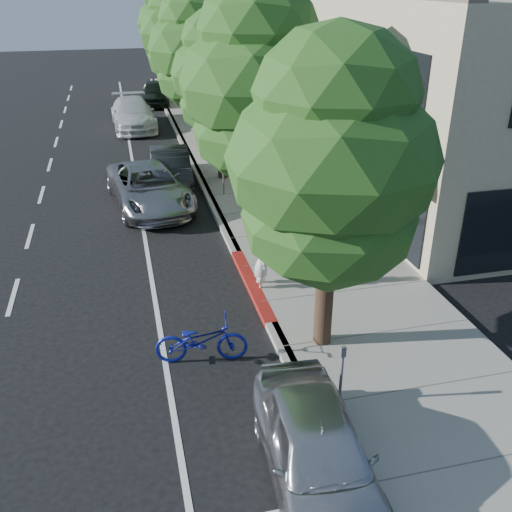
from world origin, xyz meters
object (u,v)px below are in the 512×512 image
object	(u,v)px
cyclist	(262,261)
dark_suv_far	(155,93)
dark_sedan	(171,168)
street_tree_2	(220,76)
street_tree_1	(258,87)
street_tree_5	(170,25)
street_tree_0	(332,164)
street_tree_3	(197,51)
silver_suv	(149,187)
pedestrian	(263,170)
near_car_a	(317,451)
white_pickup	(133,114)
street_tree_4	(181,34)
bicycle	(201,340)

from	to	relation	value
cyclist	dark_suv_far	world-z (taller)	cyclist
dark_sedan	dark_suv_far	bearing A→B (deg)	89.75
street_tree_2	cyclist	distance (m)	9.76
street_tree_1	street_tree_5	bearing A→B (deg)	90.00
street_tree_0	street_tree_3	world-z (taller)	street_tree_3
street_tree_1	silver_suv	xyz separation A→B (m)	(-3.10, 3.76, -3.99)
street_tree_1	pedestrian	world-z (taller)	street_tree_1
street_tree_3	near_car_a	distance (m)	22.02
street_tree_1	pedestrian	xyz separation A→B (m)	(1.16, 3.96, -3.73)
street_tree_2	silver_suv	bearing A→B (deg)	-144.17
silver_suv	pedestrian	size ratio (longest dim) A/B	3.15
street_tree_0	street_tree_2	distance (m)	12.00
silver_suv	near_car_a	size ratio (longest dim) A/B	1.30
street_tree_3	cyclist	distance (m)	15.58
street_tree_0	street_tree_3	distance (m)	18.00
street_tree_3	near_car_a	xyz separation A→B (m)	(-1.40, -21.66, -3.71)
silver_suv	dark_suv_far	distance (m)	18.68
street_tree_0	street_tree_5	xyz separation A→B (m)	(-0.00, 30.00, 0.44)
near_car_a	street_tree_2	bearing A→B (deg)	88.68
street_tree_0	white_pickup	size ratio (longest dim) A/B	1.27
street_tree_4	silver_suv	xyz separation A→B (m)	(-3.10, -14.24, -3.90)
street_tree_3	near_car_a	bearing A→B (deg)	-93.70
street_tree_4	cyclist	bearing A→B (deg)	-91.82
near_car_a	pedestrian	bearing A→B (deg)	83.14
street_tree_4	dark_sedan	size ratio (longest dim) A/B	1.75
bicycle	dark_sedan	xyz separation A→B (m)	(0.59, 11.89, 0.19)
cyclist	pedestrian	bearing A→B (deg)	-3.84
silver_suv	cyclist	bearing A→B (deg)	-78.42
street_tree_2	near_car_a	distance (m)	16.10
street_tree_1	street_tree_5	xyz separation A→B (m)	(0.00, 24.00, -0.04)
street_tree_4	dark_sedan	bearing A→B (deg)	-99.96
cyclist	pedestrian	distance (m)	7.36
street_tree_4	street_tree_2	bearing A→B (deg)	-90.00
street_tree_0	white_pickup	world-z (taller)	street_tree_0
street_tree_2	white_pickup	xyz separation A→B (m)	(-3.10, 10.06, -3.37)
street_tree_0	street_tree_3	bearing A→B (deg)	90.00
street_tree_1	street_tree_4	size ratio (longest dim) A/B	1.01
street_tree_0	cyclist	xyz separation A→B (m)	(-0.67, 2.84, -3.40)
street_tree_0	cyclist	size ratio (longest dim) A/B	4.02
street_tree_0	street_tree_2	world-z (taller)	street_tree_0
street_tree_5	street_tree_3	bearing A→B (deg)	-90.00
street_tree_5	dark_sedan	xyz separation A→B (m)	(-2.11, -18.00, -3.98)
street_tree_1	street_tree_5	size ratio (longest dim) A/B	1.02
silver_suv	dark_sedan	bearing A→B (deg)	58.34
street_tree_0	silver_suv	world-z (taller)	street_tree_0
white_pickup	dark_suv_far	world-z (taller)	white_pickup
dark_sedan	street_tree_4	bearing A→B (deg)	82.27
dark_suv_far	silver_suv	bearing A→B (deg)	-90.17
cyclist	bicycle	bearing A→B (deg)	153.96
street_tree_1	pedestrian	size ratio (longest dim) A/B	4.49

